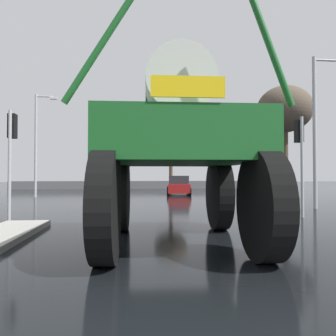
% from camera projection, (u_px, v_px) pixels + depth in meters
% --- Properties ---
extents(ground_plane, '(120.00, 120.00, 0.00)m').
position_uv_depth(ground_plane, '(149.00, 202.00, 19.25)').
color(ground_plane, black).
extents(oversize_sprayer, '(4.09, 5.70, 4.98)m').
position_uv_depth(oversize_sprayer, '(176.00, 149.00, 7.53)').
color(oversize_sprayer, black).
rests_on(oversize_sprayer, ground).
extents(sedan_ahead, '(2.21, 4.26, 1.52)m').
position_uv_depth(sedan_ahead, '(178.00, 186.00, 26.50)').
color(sedan_ahead, maroon).
rests_on(sedan_ahead, ground).
extents(traffic_signal_near_left, '(0.24, 0.54, 3.76)m').
position_uv_depth(traffic_signal_near_left, '(12.00, 140.00, 11.16)').
color(traffic_signal_near_left, '#A8AAAF').
rests_on(traffic_signal_near_left, ground).
extents(traffic_signal_near_right, '(0.24, 0.54, 3.73)m').
position_uv_depth(traffic_signal_near_right, '(300.00, 144.00, 12.24)').
color(traffic_signal_near_right, '#A8AAAF').
rests_on(traffic_signal_near_right, ground).
extents(streetlight_near_right, '(1.85, 0.24, 7.14)m').
position_uv_depth(streetlight_near_right, '(318.00, 123.00, 15.30)').
color(streetlight_near_right, '#A8AAAF').
rests_on(streetlight_near_right, ground).
extents(streetlight_far_left, '(1.55, 0.24, 7.34)m').
position_uv_depth(streetlight_far_left, '(37.00, 140.00, 23.21)').
color(streetlight_far_left, '#A8AAAF').
rests_on(streetlight_far_left, ground).
extents(bare_tree_right, '(3.89, 3.89, 7.92)m').
position_uv_depth(bare_tree_right, '(285.00, 110.00, 23.24)').
color(bare_tree_right, '#473828').
rests_on(bare_tree_right, ground).
extents(bare_tree_far_center, '(3.43, 3.43, 7.21)m').
position_uv_depth(bare_tree_far_center, '(171.00, 135.00, 33.38)').
color(bare_tree_far_center, '#473828').
rests_on(bare_tree_far_center, ground).
extents(roadside_barrier, '(29.53, 0.24, 0.90)m').
position_uv_depth(roadside_barrier, '(141.00, 185.00, 37.60)').
color(roadside_barrier, '#59595B').
rests_on(roadside_barrier, ground).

